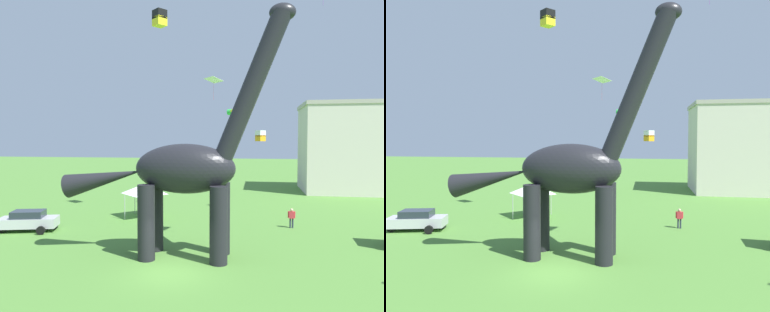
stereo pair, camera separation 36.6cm
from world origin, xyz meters
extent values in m
plane|color=#4C7F33|center=(0.00, 0.00, 0.00)|extent=(240.00, 240.00, 0.00)
cylinder|color=black|center=(2.34, 3.76, 2.17)|extent=(1.01, 1.01, 4.34)
cylinder|color=black|center=(2.34, 1.84, 2.17)|extent=(1.01, 1.01, 4.34)
cylinder|color=black|center=(-1.82, 3.76, 2.17)|extent=(1.01, 1.01, 4.34)
cylinder|color=black|center=(-1.82, 1.84, 2.17)|extent=(1.01, 1.01, 4.34)
ellipsoid|color=black|center=(0.26, 2.80, 5.22)|extent=(5.94, 2.56, 2.93)
cylinder|color=black|center=(4.12, 2.80, 9.91)|extent=(4.27, 1.10, 8.46)
ellipsoid|color=black|center=(5.74, 2.80, 13.93)|extent=(1.46, 0.91, 1.01)
cone|color=black|center=(-4.72, 2.80, 4.55)|extent=(5.22, 1.46, 2.48)
cube|color=#B7B7BC|center=(-12.62, 6.85, 0.67)|extent=(4.52, 2.84, 0.72)
cube|color=#232B35|center=(-12.62, 6.85, 1.29)|extent=(2.60, 2.12, 0.52)
cylinder|color=black|center=(-11.07, 7.74, 0.31)|extent=(0.66, 0.38, 0.62)
cylinder|color=black|center=(-11.07, 5.96, 0.31)|extent=(0.66, 0.38, 0.62)
cylinder|color=black|center=(-14.17, 7.74, 0.31)|extent=(0.66, 0.38, 0.62)
cylinder|color=black|center=(-14.17, 5.96, 0.31)|extent=(0.66, 0.38, 0.62)
cylinder|color=#2D3347|center=(7.06, 11.20, 0.38)|extent=(0.13, 0.13, 0.77)
cylinder|color=#2D3347|center=(7.25, 11.20, 0.38)|extent=(0.13, 0.13, 0.77)
cube|color=#D1333D|center=(7.15, 11.20, 1.04)|extent=(0.41, 0.26, 0.54)
sphere|color=tan|center=(7.15, 11.20, 1.43)|extent=(0.24, 0.24, 0.24)
cylinder|color=#D1333D|center=(6.92, 11.20, 1.06)|extent=(0.10, 0.10, 0.52)
cylinder|color=#D1333D|center=(7.39, 11.20, 1.06)|extent=(0.10, 0.10, 0.52)
cylinder|color=#B2B2B7|center=(-4.09, 14.53, 1.05)|extent=(0.06, 0.06, 2.10)
cylinder|color=#B2B2B7|center=(-4.09, 11.83, 1.05)|extent=(0.06, 0.06, 2.10)
cylinder|color=#B2B2B7|center=(-6.79, 14.53, 1.05)|extent=(0.06, 0.06, 2.10)
cylinder|color=#B2B2B7|center=(-6.79, 11.83, 1.05)|extent=(0.06, 0.06, 2.10)
pyramid|color=white|center=(-5.44, 13.18, 2.55)|extent=(3.15, 3.15, 0.90)
cube|color=white|center=(4.78, 17.46, 7.52)|extent=(1.01, 1.01, 0.58)
cube|color=orange|center=(4.78, 17.46, 7.07)|extent=(1.01, 1.01, 0.58)
cube|color=white|center=(0.40, 16.40, 12.57)|extent=(2.00, 2.06, 0.37)
cylinder|color=red|center=(0.40, 16.40, 11.48)|extent=(0.01, 0.01, 1.66)
cylinder|color=green|center=(2.17, 25.85, 10.27)|extent=(2.57, 1.69, 0.70)
cone|color=yellow|center=(1.60, 24.60, 10.27)|extent=(0.88, 0.93, 0.74)
cube|color=black|center=(-4.05, 13.50, 17.90)|extent=(1.37, 1.37, 0.78)
cube|color=yellow|center=(-4.05, 13.50, 17.29)|extent=(1.37, 1.37, 0.78)
cube|color=beige|center=(18.81, 33.89, 5.65)|extent=(16.40, 10.36, 11.30)
cube|color=#ABA396|center=(18.81, 33.89, 11.55)|extent=(16.73, 10.57, 0.50)
camera|label=1|loc=(4.34, -18.32, 6.89)|focal=34.47mm
camera|label=2|loc=(4.70, -18.25, 6.89)|focal=34.47mm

